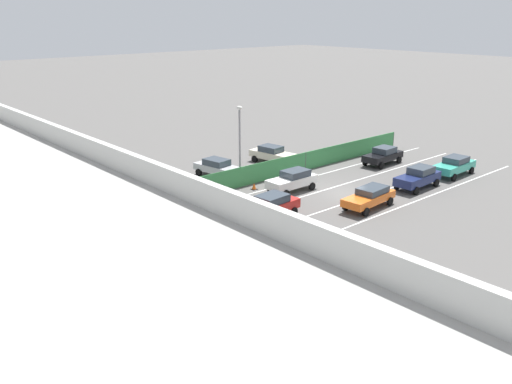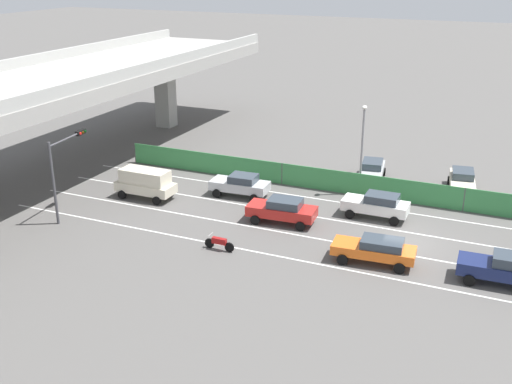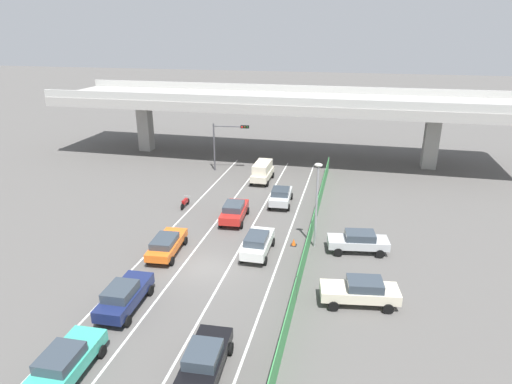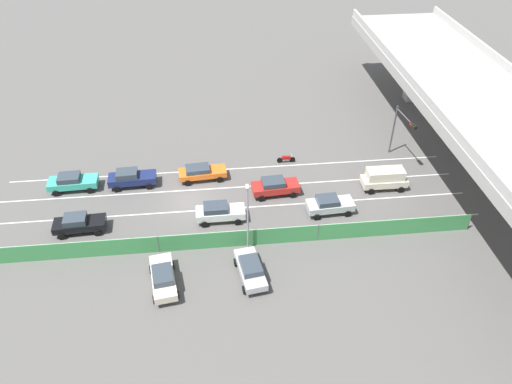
{
  "view_description": "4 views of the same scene",
  "coord_description": "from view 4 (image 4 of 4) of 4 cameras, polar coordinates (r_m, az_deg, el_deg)",
  "views": [
    {
      "loc": [
        -26.53,
        32.54,
        13.76
      ],
      "look_at": [
        0.7,
        8.75,
        1.84
      ],
      "focal_mm": 38.31,
      "sensor_mm": 36.0,
      "label": 1
    },
    {
      "loc": [
        -35.06,
        -5.38,
        16.35
      ],
      "look_at": [
        2.32,
        11.18,
        0.83
      ],
      "focal_mm": 43.22,
      "sensor_mm": 36.0,
      "label": 2
    },
    {
      "loc": [
        9.51,
        -25.4,
        15.67
      ],
      "look_at": [
        1.46,
        9.52,
        2.31
      ],
      "focal_mm": 30.77,
      "sensor_mm": 36.0,
      "label": 3
    },
    {
      "loc": [
        37.12,
        2.4,
        28.89
      ],
      "look_at": [
        0.47,
        6.29,
        0.85
      ],
      "focal_mm": 34.36,
      "sensor_mm": 36.0,
      "label": 4
    }
  ],
  "objects": [
    {
      "name": "lane_line_right_edge",
      "position": [
        43.33,
        -2.13,
        -4.57
      ],
      "size": [
        0.14,
        44.42,
        0.01
      ],
      "primitive_type": "cube",
      "color": "silver",
      "rests_on": "ground"
    },
    {
      "name": "traffic_cone",
      "position": [
        42.69,
        -1.36,
        -4.88
      ],
      "size": [
        0.47,
        0.47,
        0.56
      ],
      "color": "orange",
      "rests_on": "ground"
    },
    {
      "name": "street_lamp",
      "position": [
        39.01,
        -0.98,
        -2.24
      ],
      "size": [
        0.6,
        0.36,
        6.66
      ],
      "color": "gray",
      "rests_on": "ground"
    },
    {
      "name": "ground_plane",
      "position": [
        47.09,
        -7.69,
        -0.97
      ],
      "size": [
        300.0,
        300.0,
        0.0
      ],
      "primitive_type": "plane",
      "color": "#565451"
    },
    {
      "name": "car_sedan_red",
      "position": [
        46.95,
        2.21,
        0.69
      ],
      "size": [
        2.29,
        4.64,
        1.68
      ],
      "color": "red",
      "rests_on": "ground"
    },
    {
      "name": "lane_line_left_edge",
      "position": [
        50.99,
        -2.96,
        2.7
      ],
      "size": [
        0.14,
        44.42,
        0.01
      ],
      "primitive_type": "cube",
      "color": "silver",
      "rests_on": "ground"
    },
    {
      "name": "parked_sedan_cream",
      "position": [
        38.81,
        -10.77,
        -9.73
      ],
      "size": [
        4.87,
        2.48,
        1.66
      ],
      "color": "beige",
      "rests_on": "ground"
    },
    {
      "name": "car_sedan_black",
      "position": [
        45.47,
        -19.95,
        -3.42
      ],
      "size": [
        2.18,
        4.53,
        1.64
      ],
      "color": "black",
      "rests_on": "ground"
    },
    {
      "name": "car_van_cream",
      "position": [
        49.16,
        14.75,
        1.61
      ],
      "size": [
        1.99,
        4.37,
        2.15
      ],
      "color": "beige",
      "rests_on": "ground"
    },
    {
      "name": "car_taxi_orange",
      "position": [
        49.25,
        -6.39,
        2.33
      ],
      "size": [
        2.24,
        4.82,
        1.52
      ],
      "color": "orange",
      "rests_on": "ground"
    },
    {
      "name": "green_fence",
      "position": [
        41.37,
        -1.95,
        -5.44
      ],
      "size": [
        0.1,
        40.52,
        1.7
      ],
      "color": "#3D8E4C",
      "rests_on": "ground"
    },
    {
      "name": "elevated_overpass",
      "position": [
        50.33,
        26.11,
        7.54
      ],
      "size": [
        57.21,
        11.78,
        8.61
      ],
      "color": "#A09E99",
      "rests_on": "ground"
    },
    {
      "name": "car_hatchback_white",
      "position": [
        43.98,
        -4.29,
        -2.31
      ],
      "size": [
        1.94,
        4.39,
        1.71
      ],
      "color": "silver",
      "rests_on": "ground"
    },
    {
      "name": "car_sedan_navy",
      "position": [
        49.57,
        -14.32,
        1.63
      ],
      "size": [
        2.11,
        4.68,
        1.74
      ],
      "color": "navy",
      "rests_on": "ground"
    },
    {
      "name": "motorcycle",
      "position": [
        51.8,
        3.53,
        3.89
      ],
      "size": [
        0.6,
        1.95,
        0.93
      ],
      "color": "black",
      "rests_on": "ground"
    },
    {
      "name": "lane_line_mid_left",
      "position": [
        48.35,
        -2.71,
        0.53
      ],
      "size": [
        0.14,
        44.42,
        0.01
      ],
      "primitive_type": "cube",
      "color": "silver",
      "rests_on": "ground"
    },
    {
      "name": "parked_wagon_silver",
      "position": [
        38.79,
        -0.65,
        -8.93
      ],
      "size": [
        4.65,
        2.46,
        1.6
      ],
      "color": "#B2B5B7",
      "rests_on": "ground"
    },
    {
      "name": "traffic_light",
      "position": [
        52.5,
        16.56,
        7.32
      ],
      "size": [
        4.16,
        0.68,
        5.58
      ],
      "color": "#47474C",
      "rests_on": "ground"
    },
    {
      "name": "car_sedan_silver",
      "position": [
        45.23,
        8.55,
        -1.43
      ],
      "size": [
        2.2,
        4.37,
        1.66
      ],
      "color": "#B7BABC",
      "rests_on": "ground"
    },
    {
      "name": "lane_line_mid_right",
      "position": [
        45.8,
        -2.43,
        -1.88
      ],
      "size": [
        0.14,
        44.42,
        0.01
      ],
      "primitive_type": "cube",
      "color": "silver",
      "rests_on": "ground"
    },
    {
      "name": "car_taxi_teal",
      "position": [
        50.8,
        -20.61,
        1.15
      ],
      "size": [
        2.18,
        4.74,
        1.65
      ],
      "color": "teal",
      "rests_on": "ground"
    }
  ]
}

